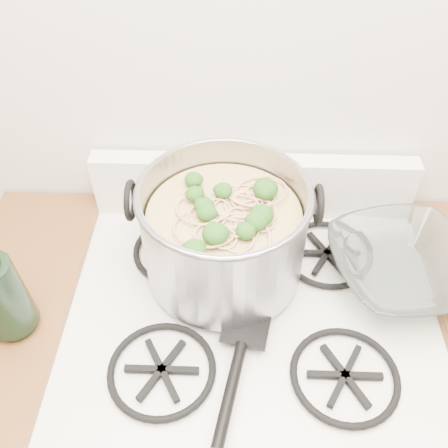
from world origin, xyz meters
TOP-DOWN VIEW (x-y plane):
  - gas_range at (0.00, 1.26)m, footprint 0.76×0.66m
  - counter_left at (-0.51, 1.26)m, footprint 0.25×0.65m
  - stock_pot at (-0.06, 1.36)m, footprint 0.37×0.34m
  - spatula at (-0.01, 1.21)m, footprint 0.34×0.36m
  - glass_bowl at (0.31, 1.35)m, footprint 0.14×0.14m

SIDE VIEW (x-z plane):
  - gas_range at x=0.00m, z-range -0.03..0.90m
  - counter_left at x=-0.51m, z-range 0.00..0.92m
  - spatula at x=-0.01m, z-range 0.92..0.95m
  - glass_bowl at x=0.31m, z-range 0.92..0.95m
  - stock_pot at x=-0.06m, z-range 0.91..1.14m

